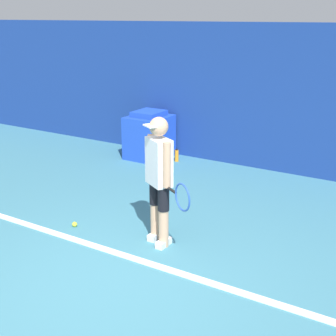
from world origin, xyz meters
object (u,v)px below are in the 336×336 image
object	(u,v)px
covered_chair	(149,136)
water_bottle	(177,156)
tennis_ball	(75,224)
tennis_player	(160,176)

from	to	relation	value
covered_chair	water_bottle	bearing A→B (deg)	4.82
covered_chair	tennis_ball	bearing A→B (deg)	-73.76
tennis_ball	covered_chair	world-z (taller)	covered_chair
tennis_player	covered_chair	world-z (taller)	tennis_player
tennis_player	water_bottle	xyz separation A→B (m)	(-1.53, 2.99, -0.75)
tennis_ball	water_bottle	size ratio (longest dim) A/B	0.28
water_bottle	covered_chair	bearing A→B (deg)	-175.18
tennis_player	tennis_ball	distance (m)	1.48
tennis_ball	water_bottle	bearing A→B (deg)	95.88
covered_chair	water_bottle	distance (m)	0.67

